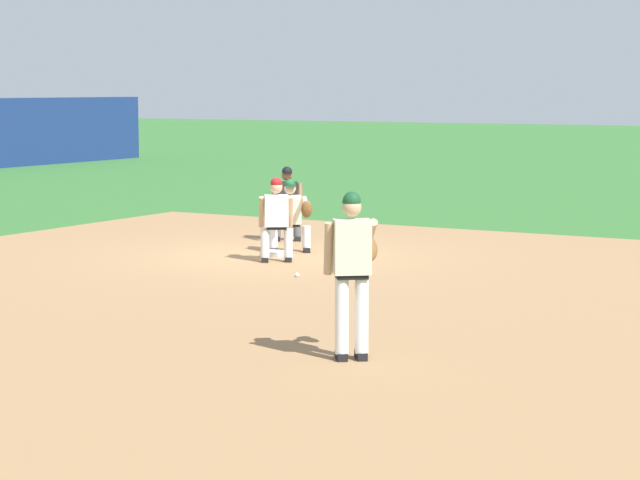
# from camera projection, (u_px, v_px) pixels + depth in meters

# --- Properties ---
(ground_plane) EXTENTS (160.00, 160.00, 0.00)m
(ground_plane) POSITION_uv_depth(u_px,v_px,m) (274.00, 256.00, 22.17)
(ground_plane) COLOR #336B2D
(infield_dirt_patch) EXTENTS (18.00, 18.00, 0.01)m
(infield_dirt_patch) POSITION_uv_depth(u_px,v_px,m) (304.00, 296.00, 17.92)
(infield_dirt_patch) COLOR #9E754C
(infield_dirt_patch) RESTS_ON ground
(first_base_bag) EXTENTS (0.38, 0.38, 0.09)m
(first_base_bag) POSITION_uv_depth(u_px,v_px,m) (274.00, 254.00, 22.17)
(first_base_bag) COLOR white
(first_base_bag) RESTS_ON ground
(baseball) EXTENTS (0.07, 0.07, 0.07)m
(baseball) POSITION_uv_depth(u_px,v_px,m) (297.00, 275.00, 19.69)
(baseball) COLOR white
(baseball) RESTS_ON ground
(pitcher) EXTENTS (0.85, 0.57, 1.86)m
(pitcher) POSITION_uv_depth(u_px,v_px,m) (353.00, 265.00, 13.59)
(pitcher) COLOR black
(pitcher) RESTS_ON ground
(first_baseman) EXTENTS (0.79, 1.05, 1.34)m
(first_baseman) POSITION_uv_depth(u_px,v_px,m) (291.00, 213.00, 22.51)
(first_baseman) COLOR black
(first_baseman) RESTS_ON ground
(baserunner) EXTENTS (0.64, 0.68, 1.46)m
(baserunner) POSITION_uv_depth(u_px,v_px,m) (276.00, 216.00, 21.31)
(baserunner) COLOR black
(baserunner) RESTS_ON ground
(umpire) EXTENTS (0.64, 0.68, 1.46)m
(umpire) POSITION_uv_depth(u_px,v_px,m) (287.00, 201.00, 24.27)
(umpire) COLOR black
(umpire) RESTS_ON ground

